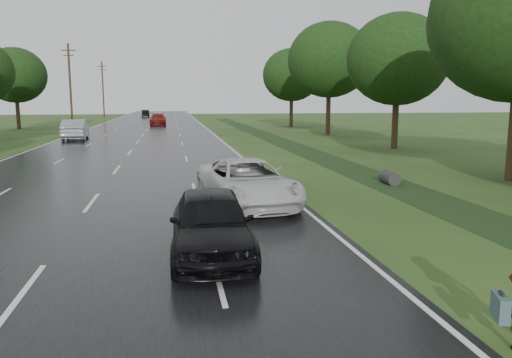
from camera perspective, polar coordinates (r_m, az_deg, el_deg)
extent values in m
plane|color=#234016|center=(10.04, -25.09, -11.94)|extent=(220.00, 220.00, 0.00)
cube|color=black|center=(54.20, -12.51, 5.29)|extent=(14.00, 180.00, 0.04)
cube|color=silver|center=(54.29, -5.35, 5.49)|extent=(0.12, 180.00, 0.01)
cube|color=silver|center=(54.95, -19.58, 5.05)|extent=(0.12, 180.00, 0.01)
cube|color=silver|center=(54.20, -12.51, 5.31)|extent=(0.12, 180.00, 0.01)
cube|color=#1F3113|center=(30.53, 7.21, 2.57)|extent=(2.20, 120.00, 0.01)
cylinder|color=#2D2D2D|center=(21.21, 15.03, 0.12)|extent=(0.56, 1.00, 0.56)
cylinder|color=#342615|center=(65.14, -20.46, 9.93)|extent=(0.26, 0.26, 10.00)
cube|color=#342615|center=(65.37, -20.67, 13.61)|extent=(1.60, 0.12, 0.12)
cube|color=#342615|center=(65.32, -20.64, 13.08)|extent=(1.20, 0.10, 0.10)
cylinder|color=#342615|center=(94.79, -17.08, 9.68)|extent=(0.26, 0.26, 10.00)
cube|color=#342615|center=(94.95, -17.20, 12.21)|extent=(1.60, 0.12, 0.12)
cube|color=#342615|center=(94.92, -17.19, 11.85)|extent=(1.20, 0.10, 0.10)
cylinder|color=#342615|center=(36.53, 15.60, 6.14)|extent=(0.44, 0.44, 3.52)
ellipsoid|color=black|center=(36.59, 15.90, 13.01)|extent=(7.00, 7.00, 6.30)
cylinder|color=#342615|center=(49.41, 8.25, 7.45)|extent=(0.44, 0.44, 4.16)
ellipsoid|color=black|center=(49.53, 8.39, 13.33)|extent=(8.00, 8.00, 7.20)
cylinder|color=#342615|center=(62.82, 4.05, 7.64)|extent=(0.44, 0.44, 3.68)
ellipsoid|color=black|center=(62.87, 4.09, 11.78)|extent=(7.20, 7.20, 6.48)
cylinder|color=#342615|center=(64.47, -25.56, 6.75)|extent=(0.44, 0.44, 3.52)
ellipsoid|color=black|center=(64.50, -25.83, 10.63)|extent=(7.00, 7.00, 6.30)
cube|color=#3E595A|center=(7.98, 26.14, -13.01)|extent=(0.29, 0.47, 0.36)
cube|color=black|center=(7.90, 26.25, -11.59)|extent=(0.09, 0.15, 0.03)
imported|color=silver|center=(16.19, -1.01, -0.39)|extent=(3.22, 5.64, 1.48)
imported|color=black|center=(11.00, -5.14, -5.01)|extent=(1.87, 4.40, 1.48)
imported|color=#909498|center=(45.01, -19.96, 5.34)|extent=(2.20, 5.37, 1.73)
imported|color=maroon|center=(66.94, -11.14, 6.69)|extent=(2.14, 5.21, 1.51)
imported|color=black|center=(99.71, -12.56, 7.34)|extent=(1.79, 4.13, 1.32)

